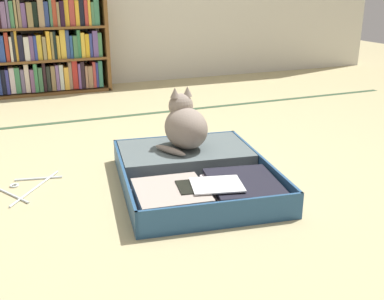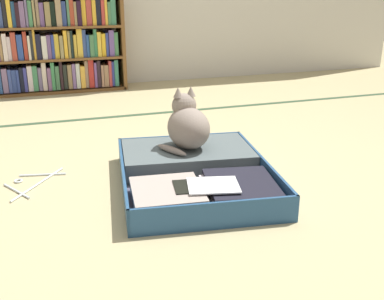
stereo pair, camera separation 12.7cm
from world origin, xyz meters
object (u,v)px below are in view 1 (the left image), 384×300
Objects in this scene: open_suitcase at (193,172)px; black_cat at (184,126)px; bookshelf at (34,45)px; clothes_hanger at (28,187)px.

black_cat is (0.03, 0.18, 0.18)m from open_suitcase.
bookshelf is 1.29× the size of open_suitcase.
open_suitcase is 0.77m from clothes_hanger.
clothes_hanger is at bearing 176.81° from black_cat.
open_suitcase is at bearing -99.14° from black_cat.
bookshelf is 4.02× the size of black_cat.
black_cat is at bearing 80.86° from open_suitcase.
open_suitcase is at bearing -17.06° from clothes_hanger.
clothes_hanger is at bearing 162.94° from open_suitcase.
bookshelf reaches higher than black_cat.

